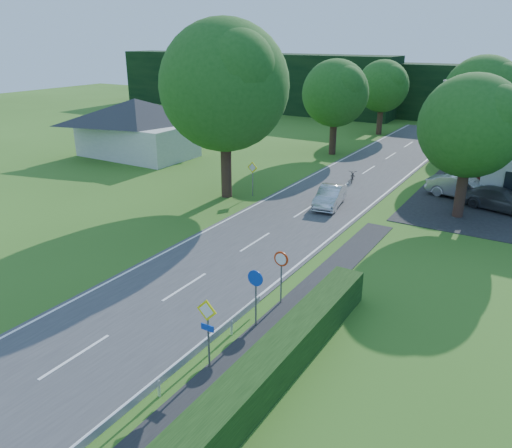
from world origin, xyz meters
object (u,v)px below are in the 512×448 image
Objects in this scene: streetlight at (466,139)px; moving_car at (330,196)px; motorcycle at (353,175)px; parked_car_red at (485,187)px; parked_car_grey at (501,200)px; parked_car_silver_a at (463,187)px.

moving_car is at bearing -148.54° from streetlight.
moving_car is 6.41m from motorcycle.
parked_car_grey is at bearing -128.58° from parked_car_red.
motorcycle is 0.37× the size of parked_car_silver_a.
moving_car is at bearing 140.74° from parked_car_silver_a.
parked_car_red is (8.31, 7.33, 0.02)m from moving_car.
parked_car_silver_a is at bearing 32.27° from moving_car.
parked_car_red is at bearing 42.05° from parked_car_grey.
streetlight is 1.98× the size of moving_car.
parked_car_red reaches higher than motorcycle.
streetlight is 4.14m from parked_car_silver_a.
moving_car is at bearing 154.74° from parked_car_red.
parked_car_grey is at bearing 17.85° from moving_car.
motorcycle is 7.92m from parked_car_silver_a.
moving_car is at bearing 131.34° from parked_car_grey.
parked_car_grey is (2.49, 0.63, -3.74)m from streetlight.
parked_car_grey is (10.45, -1.39, 0.23)m from motorcycle.
parked_car_red is (9.18, 0.98, 0.22)m from motorcycle.
parked_car_silver_a is (-0.04, 1.96, -3.64)m from streetlight.
streetlight is at bearing -169.83° from parked_car_silver_a.
streetlight is 4.95m from parked_car_red.
parked_car_red is 0.85× the size of parked_car_silver_a.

